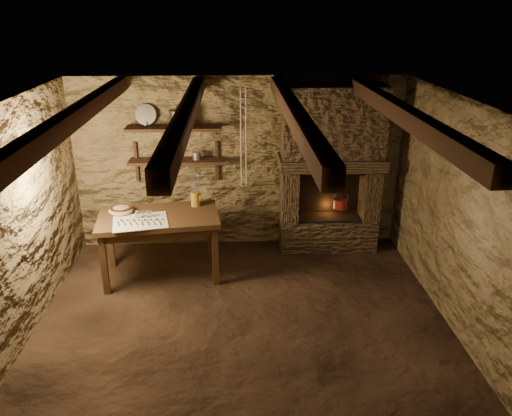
{
  "coord_description": "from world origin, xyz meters",
  "views": [
    {
      "loc": [
        -0.07,
        -4.66,
        3.24
      ],
      "look_at": [
        0.19,
        0.9,
        0.98
      ],
      "focal_mm": 35.0,
      "sensor_mm": 36.0,
      "label": 1
    }
  ],
  "objects_px": {
    "stoneware_jug": "(195,192)",
    "wooden_bowl": "(121,210)",
    "iron_stockpot": "(180,119)",
    "red_pot": "(341,203)",
    "work_table": "(161,243)"
  },
  "relations": [
    {
      "from": "red_pot",
      "to": "work_table",
      "type": "bearing_deg",
      "value": -164.89
    },
    {
      "from": "wooden_bowl",
      "to": "iron_stockpot",
      "type": "distance_m",
      "value": 1.4
    },
    {
      "from": "work_table",
      "to": "stoneware_jug",
      "type": "bearing_deg",
      "value": 26.65
    },
    {
      "from": "stoneware_jug",
      "to": "iron_stockpot",
      "type": "xyz_separation_m",
      "value": [
        -0.2,
        0.48,
        0.85
      ]
    },
    {
      "from": "iron_stockpot",
      "to": "red_pot",
      "type": "bearing_deg",
      "value": -3.16
    },
    {
      "from": "work_table",
      "to": "stoneware_jug",
      "type": "distance_m",
      "value": 0.78
    },
    {
      "from": "work_table",
      "to": "iron_stockpot",
      "type": "distance_m",
      "value": 1.63
    },
    {
      "from": "stoneware_jug",
      "to": "iron_stockpot",
      "type": "height_order",
      "value": "iron_stockpot"
    },
    {
      "from": "work_table",
      "to": "wooden_bowl",
      "type": "relative_size",
      "value": 5.04
    },
    {
      "from": "stoneware_jug",
      "to": "wooden_bowl",
      "type": "height_order",
      "value": "stoneware_jug"
    },
    {
      "from": "stoneware_jug",
      "to": "red_pot",
      "type": "relative_size",
      "value": 0.79
    },
    {
      "from": "stoneware_jug",
      "to": "wooden_bowl",
      "type": "xyz_separation_m",
      "value": [
        -0.91,
        -0.21,
        -0.15
      ]
    },
    {
      "from": "stoneware_jug",
      "to": "red_pot",
      "type": "xyz_separation_m",
      "value": [
        1.97,
        0.36,
        -0.33
      ]
    },
    {
      "from": "work_table",
      "to": "red_pot",
      "type": "distance_m",
      "value": 2.52
    },
    {
      "from": "stoneware_jug",
      "to": "red_pot",
      "type": "height_order",
      "value": "stoneware_jug"
    }
  ]
}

